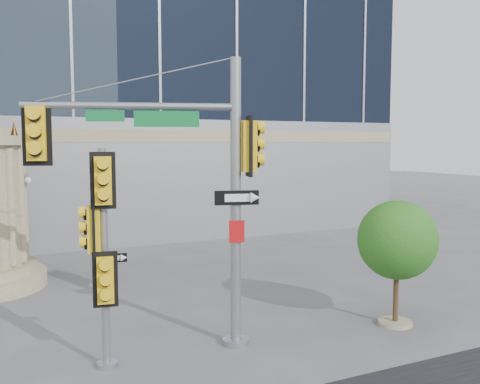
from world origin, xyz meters
name	(u,v)px	position (x,y,z in m)	size (l,w,h in m)	color
ground	(262,352)	(0.00, 0.00, 0.00)	(120.00, 120.00, 0.00)	#545456
main_signal_pole	(183,170)	(-1.53, 1.07, 4.24)	(5.16, 1.97, 6.85)	slate
secondary_signal_pole	(102,241)	(-3.51, 0.65, 2.80)	(0.83, 0.70, 4.76)	slate
street_tree	(398,243)	(4.16, 0.14, 2.21)	(2.16, 2.11, 3.36)	gray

